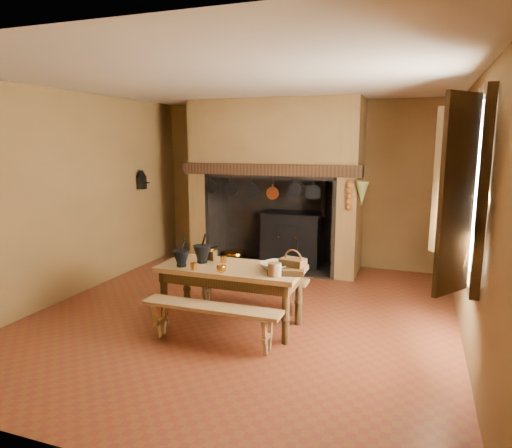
{
  "coord_description": "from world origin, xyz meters",
  "views": [
    {
      "loc": [
        1.96,
        -5.0,
        2.12
      ],
      "look_at": [
        0.06,
        0.3,
        1.11
      ],
      "focal_mm": 32.0,
      "sensor_mm": 36.0,
      "label": 1
    }
  ],
  "objects_px": {
    "bench_front": "(211,315)",
    "coffee_grinder": "(211,254)",
    "iron_range": "(292,238)",
    "work_table": "(231,276)",
    "wicker_basket": "(293,264)",
    "mixing_bowl": "(276,266)"
  },
  "relations": [
    {
      "from": "iron_range",
      "to": "mixing_bowl",
      "type": "bearing_deg",
      "value": -78.5
    },
    {
      "from": "mixing_bowl",
      "to": "wicker_basket",
      "type": "bearing_deg",
      "value": -2.25
    },
    {
      "from": "coffee_grinder",
      "to": "wicker_basket",
      "type": "distance_m",
      "value": 1.08
    },
    {
      "from": "iron_range",
      "to": "work_table",
      "type": "distance_m",
      "value": 2.77
    },
    {
      "from": "work_table",
      "to": "wicker_basket",
      "type": "height_order",
      "value": "wicker_basket"
    },
    {
      "from": "wicker_basket",
      "to": "bench_front",
      "type": "bearing_deg",
      "value": -130.38
    },
    {
      "from": "iron_range",
      "to": "work_table",
      "type": "relative_size",
      "value": 0.97
    },
    {
      "from": "work_table",
      "to": "mixing_bowl",
      "type": "bearing_deg",
      "value": 3.36
    },
    {
      "from": "coffee_grinder",
      "to": "mixing_bowl",
      "type": "xyz_separation_m",
      "value": [
        0.87,
        -0.16,
        -0.03
      ]
    },
    {
      "from": "work_table",
      "to": "bench_front",
      "type": "xyz_separation_m",
      "value": [
        0.0,
        -0.55,
        -0.28
      ]
    },
    {
      "from": "bench_front",
      "to": "mixing_bowl",
      "type": "bearing_deg",
      "value": 47.5
    },
    {
      "from": "iron_range",
      "to": "bench_front",
      "type": "height_order",
      "value": "iron_range"
    },
    {
      "from": "bench_front",
      "to": "coffee_grinder",
      "type": "height_order",
      "value": "coffee_grinder"
    },
    {
      "from": "coffee_grinder",
      "to": "work_table",
      "type": "bearing_deg",
      "value": -26.88
    },
    {
      "from": "bench_front",
      "to": "coffee_grinder",
      "type": "relative_size",
      "value": 8.66
    },
    {
      "from": "iron_range",
      "to": "coffee_grinder",
      "type": "bearing_deg",
      "value": -96.99
    },
    {
      "from": "work_table",
      "to": "coffee_grinder",
      "type": "relative_size",
      "value": 9.34
    },
    {
      "from": "coffee_grinder",
      "to": "wicker_basket",
      "type": "bearing_deg",
      "value": -6.86
    },
    {
      "from": "work_table",
      "to": "wicker_basket",
      "type": "relative_size",
      "value": 5.61
    },
    {
      "from": "bench_front",
      "to": "coffee_grinder",
      "type": "distance_m",
      "value": 0.93
    },
    {
      "from": "bench_front",
      "to": "wicker_basket",
      "type": "relative_size",
      "value": 5.2
    },
    {
      "from": "coffee_grinder",
      "to": "iron_range",
      "type": "bearing_deg",
      "value": 84.89
    }
  ]
}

